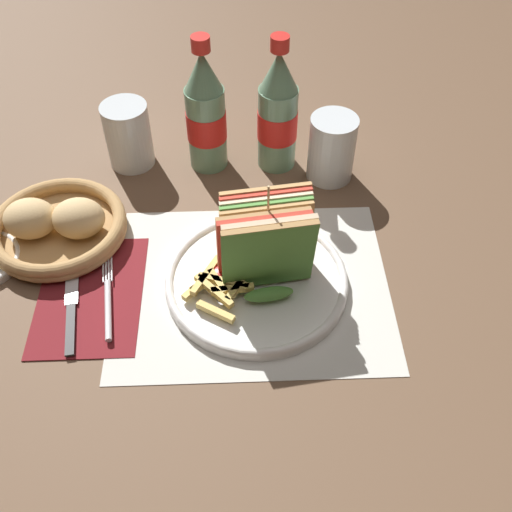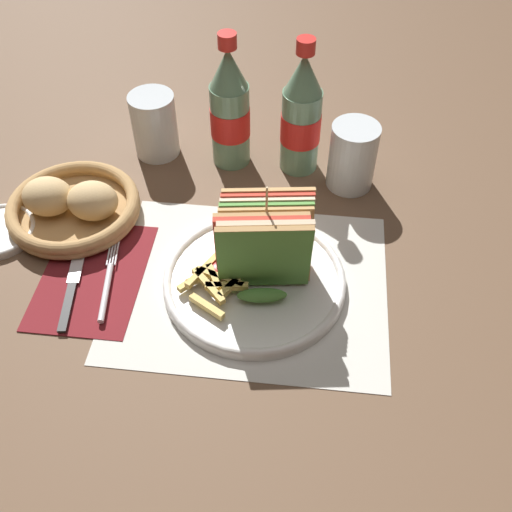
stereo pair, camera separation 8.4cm
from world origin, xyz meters
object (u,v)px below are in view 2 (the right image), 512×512
(plate_main, at_px, (254,280))
(club_sandwich, at_px, (263,245))
(coke_bottle_far, at_px, (301,116))
(knife, at_px, (75,273))
(coke_bottle_near, at_px, (230,111))
(fork, at_px, (108,283))
(bread_basket, at_px, (73,206))
(glass_near, at_px, (352,160))
(glass_far, at_px, (155,128))

(plate_main, xyz_separation_m, club_sandwich, (0.01, 0.01, 0.07))
(plate_main, relative_size, coke_bottle_far, 1.11)
(club_sandwich, bearing_deg, knife, -176.24)
(plate_main, bearing_deg, knife, -177.25)
(coke_bottle_near, bearing_deg, fork, -113.80)
(knife, height_order, bread_basket, bread_basket)
(knife, bearing_deg, glass_near, 24.56)
(knife, bearing_deg, fork, -22.65)
(plate_main, relative_size, fork, 1.53)
(knife, height_order, glass_far, glass_far)
(glass_near, bearing_deg, glass_far, 171.82)
(coke_bottle_near, relative_size, glass_far, 2.08)
(coke_bottle_far, bearing_deg, coke_bottle_near, 178.44)
(club_sandwich, relative_size, glass_near, 1.45)
(club_sandwich, distance_m, glass_near, 0.27)
(knife, relative_size, glass_near, 1.87)
(club_sandwich, height_order, knife, club_sandwich)
(plate_main, height_order, knife, plate_main)
(fork, height_order, glass_near, glass_near)
(glass_far, bearing_deg, glass_near, -8.18)
(plate_main, relative_size, coke_bottle_near, 1.11)
(glass_near, bearing_deg, coke_bottle_near, 168.76)
(fork, distance_m, glass_near, 0.43)
(coke_bottle_near, height_order, glass_near, coke_bottle_near)
(coke_bottle_near, relative_size, glass_near, 2.08)
(fork, relative_size, glass_near, 1.51)
(glass_near, distance_m, bread_basket, 0.45)
(club_sandwich, relative_size, bread_basket, 0.79)
(plate_main, xyz_separation_m, knife, (-0.26, -0.01, -0.00))
(club_sandwich, xyz_separation_m, knife, (-0.27, -0.02, -0.07))
(coke_bottle_near, bearing_deg, plate_main, -75.54)
(fork, bearing_deg, coke_bottle_far, 42.13)
(glass_near, bearing_deg, plate_main, -118.95)
(knife, relative_size, glass_far, 1.87)
(coke_bottle_near, distance_m, glass_near, 0.22)
(glass_near, height_order, glass_far, same)
(club_sandwich, relative_size, coke_bottle_far, 0.70)
(fork, bearing_deg, plate_main, -0.92)
(coke_bottle_near, distance_m, glass_far, 0.14)
(coke_bottle_far, xyz_separation_m, glass_near, (0.09, -0.04, -0.05))
(coke_bottle_near, height_order, glass_far, coke_bottle_near)
(fork, xyz_separation_m, knife, (-0.05, 0.01, -0.00))
(knife, xyz_separation_m, glass_near, (0.39, 0.25, 0.04))
(coke_bottle_far, relative_size, glass_far, 2.08)
(plate_main, bearing_deg, glass_far, 125.47)
(glass_near, xyz_separation_m, glass_far, (-0.34, 0.05, 0.00))
(coke_bottle_near, xyz_separation_m, glass_near, (0.20, -0.04, -0.05))
(coke_bottle_near, bearing_deg, coke_bottle_far, -1.56)
(glass_far, bearing_deg, bread_basket, -117.15)
(coke_bottle_far, xyz_separation_m, glass_far, (-0.25, 0.01, -0.05))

